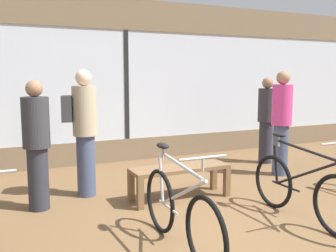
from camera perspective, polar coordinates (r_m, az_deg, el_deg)
The scene contains 9 objects.
ground_plane at distance 4.51m, azimuth 9.49°, elevation -14.77°, with size 24.00×24.00×0.00m, color brown.
shop_back_wall at distance 7.51m, azimuth -6.39°, elevation 7.05°, with size 12.00×0.08×3.20m.
bicycle_left at distance 3.77m, azimuth 1.73°, elevation -12.90°, with size 0.46×1.68×1.03m.
bicycle_right at distance 4.75m, azimuth 19.67°, elevation -9.04°, with size 0.46×1.72×1.03m.
display_bench at distance 5.25m, azimuth 1.84°, elevation -7.05°, with size 1.40×0.44×0.46m.
customer_near_rack at distance 5.40m, azimuth -12.71°, elevation -0.38°, with size 0.53×0.41×1.80m.
customer_by_window at distance 7.57m, azimuth 14.76°, elevation 1.12°, with size 0.40×0.40×1.68m.
customer_mid_floor at distance 5.02m, azimuth -19.39°, elevation -2.44°, with size 0.44×0.44×1.66m.
customer_near_bench at distance 6.69m, azimuth 16.90°, elevation 0.77°, with size 0.45×0.45×1.79m.
Camera 1 is at (-2.37, -3.43, 1.72)m, focal length 40.00 mm.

